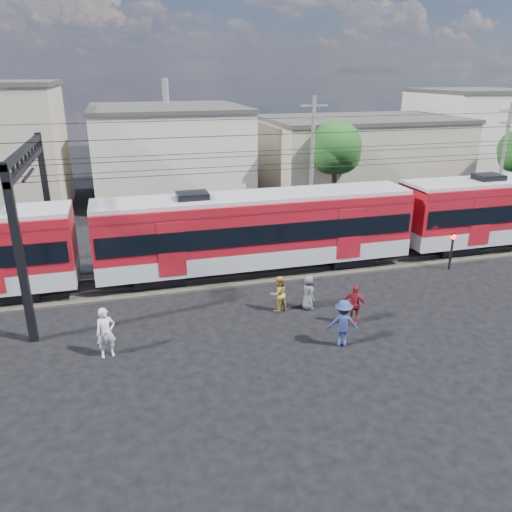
% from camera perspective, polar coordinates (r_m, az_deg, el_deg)
% --- Properties ---
extents(ground, '(120.00, 120.00, 0.00)m').
position_cam_1_polar(ground, '(19.35, 5.60, -10.63)').
color(ground, black).
rests_on(ground, ground).
extents(track_bed, '(70.00, 3.40, 0.12)m').
position_cam_1_polar(track_bed, '(26.15, -0.60, -1.80)').
color(track_bed, '#2D2823').
rests_on(track_bed, ground).
extents(rail_near, '(70.00, 0.12, 0.12)m').
position_cam_1_polar(rail_near, '(25.43, -0.16, -2.17)').
color(rail_near, '#59544C').
rests_on(rail_near, track_bed).
extents(rail_far, '(70.00, 0.12, 0.12)m').
position_cam_1_polar(rail_far, '(26.77, -1.01, -0.98)').
color(rail_far, '#59544C').
rests_on(rail_far, track_bed).
extents(commuter_train, '(50.30, 3.08, 4.17)m').
position_cam_1_polar(commuter_train, '(25.49, 0.52, 3.20)').
color(commuter_train, black).
rests_on(commuter_train, ground).
extents(catenary, '(70.00, 9.30, 7.52)m').
position_cam_1_polar(catenary, '(24.02, -21.20, 7.50)').
color(catenary, black).
rests_on(catenary, ground).
extents(building_midwest, '(12.24, 12.24, 7.30)m').
position_cam_1_polar(building_midwest, '(43.07, -9.90, 11.72)').
color(building_midwest, beige).
rests_on(building_midwest, ground).
extents(building_mideast, '(16.32, 10.20, 6.30)m').
position_cam_1_polar(building_mideast, '(44.79, 11.79, 11.28)').
color(building_mideast, gray).
rests_on(building_mideast, ground).
extents(building_east, '(10.20, 10.20, 8.30)m').
position_cam_1_polar(building_east, '(55.54, 23.28, 12.83)').
color(building_east, beige).
rests_on(building_east, ground).
extents(utility_pole_mid, '(1.80, 0.24, 8.50)m').
position_cam_1_polar(utility_pole_mid, '(33.19, 6.43, 10.91)').
color(utility_pole_mid, slate).
rests_on(utility_pole_mid, ground).
extents(utility_pole_east, '(1.80, 0.24, 8.00)m').
position_cam_1_polar(utility_pole_east, '(39.77, 26.41, 10.14)').
color(utility_pole_east, slate).
rests_on(utility_pole_east, ground).
extents(tree_near, '(3.82, 3.64, 6.72)m').
position_cam_1_polar(tree_near, '(37.23, 9.32, 11.99)').
color(tree_near, '#382619').
rests_on(tree_near, ground).
extents(pedestrian_a, '(0.79, 0.60, 1.93)m').
position_cam_1_polar(pedestrian_a, '(19.23, -16.78, -8.39)').
color(pedestrian_a, silver).
rests_on(pedestrian_a, ground).
extents(pedestrian_b, '(0.92, 0.79, 1.64)m').
position_cam_1_polar(pedestrian_b, '(21.83, 2.60, -4.31)').
color(pedestrian_b, '#B98E39').
rests_on(pedestrian_b, ground).
extents(pedestrian_c, '(1.38, 1.04, 1.90)m').
position_cam_1_polar(pedestrian_c, '(19.37, 9.89, -7.59)').
color(pedestrian_c, navy).
rests_on(pedestrian_c, ground).
extents(pedestrian_d, '(1.03, 1.02, 1.75)m').
position_cam_1_polar(pedestrian_d, '(21.08, 11.14, -5.48)').
color(pedestrian_d, maroon).
rests_on(pedestrian_d, ground).
extents(pedestrian_e, '(0.61, 0.83, 1.57)m').
position_cam_1_polar(pedestrian_e, '(22.13, 5.98, -4.16)').
color(pedestrian_e, '#535358').
rests_on(pedestrian_e, ground).
extents(car_silver, '(3.98, 1.81, 1.32)m').
position_cam_1_polar(car_silver, '(40.65, 27.25, 4.93)').
color(car_silver, '#B7B9BE').
rests_on(car_silver, ground).
extents(crossing_signal, '(0.29, 0.29, 2.00)m').
position_cam_1_polar(crossing_signal, '(28.09, 21.52, 1.21)').
color(crossing_signal, black).
rests_on(crossing_signal, ground).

